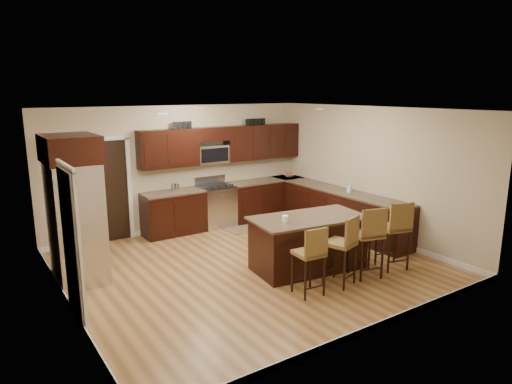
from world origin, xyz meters
TOP-DOWN VIEW (x-y plane):
  - floor at (0.00, 0.00)m, footprint 6.00×6.00m
  - ceiling at (0.00, 0.00)m, footprint 6.00×6.00m
  - wall_back at (0.00, 2.75)m, footprint 6.00×0.00m
  - wall_left at (-3.00, 0.00)m, footprint 0.00×5.50m
  - wall_right at (3.00, 0.00)m, footprint 0.00×5.50m
  - base_cabinets at (1.90, 1.45)m, footprint 4.02×3.96m
  - upper_cabinets at (1.04, 2.58)m, footprint 4.00×0.33m
  - range at (0.68, 2.45)m, footprint 0.76×0.64m
  - microwave at (0.68, 2.60)m, footprint 0.76×0.31m
  - doorway at (-1.65, 2.73)m, footprint 0.85×0.03m
  - pantry_door at (-2.98, -0.30)m, footprint 0.03×0.80m
  - letter_decor at (0.90, 2.58)m, footprint 2.20×0.03m
  - island at (0.76, -0.65)m, footprint 2.05×1.26m
  - stool_left at (0.10, -1.50)m, footprint 0.43×0.43m
  - stool_mid at (0.77, -1.50)m, footprint 0.53×0.53m
  - stool_right at (1.32, -1.50)m, footprint 0.55×0.55m
  - refrigerator at (-2.62, 1.00)m, footprint 0.79×1.02m
  - floor_mat at (1.07, 1.95)m, footprint 0.95×0.73m
  - fruit_bowl at (2.75, 2.45)m, footprint 0.28×0.28m
  - soap_bottle at (2.70, 0.33)m, footprint 0.09×0.10m
  - canister_tall at (-0.32, 2.45)m, footprint 0.12×0.12m
  - canister_short at (-0.26, 2.45)m, footprint 0.11×0.11m
  - island_jar at (0.26, -0.65)m, footprint 0.10×0.10m
  - stool_extra at (1.97, -1.50)m, footprint 0.55×0.55m

SIDE VIEW (x-z plane):
  - floor at x=0.00m, z-range 0.00..0.00m
  - floor_mat at x=1.07m, z-range 0.00..0.01m
  - island at x=0.76m, z-range -0.03..0.89m
  - base_cabinets at x=1.90m, z-range 0.00..0.92m
  - range at x=0.68m, z-range -0.08..1.03m
  - stool_left at x=0.10m, z-range 0.13..1.20m
  - stool_mid at x=0.77m, z-range 0.14..1.27m
  - stool_right at x=1.32m, z-range 0.15..1.34m
  - stool_extra at x=1.97m, z-range 0.15..1.34m
  - fruit_bowl at x=2.75m, z-range 0.92..0.99m
  - island_jar at x=0.26m, z-range 0.92..1.02m
  - canister_short at x=-0.26m, z-range 0.92..1.08m
  - canister_tall at x=-0.32m, z-range 0.92..1.10m
  - soap_bottle at x=2.70m, z-range 0.92..1.11m
  - pantry_door at x=-2.98m, z-range 0.00..2.04m
  - doorway at x=-1.65m, z-range 0.00..2.06m
  - refrigerator at x=-2.62m, z-range 0.03..2.38m
  - wall_back at x=0.00m, z-range -1.65..4.35m
  - wall_left at x=-3.00m, z-range -1.40..4.10m
  - wall_right at x=3.00m, z-range -1.40..4.10m
  - microwave at x=0.68m, z-range 1.42..1.82m
  - upper_cabinets at x=1.04m, z-range 1.44..2.24m
  - letter_decor at x=0.90m, z-range 2.22..2.37m
  - ceiling at x=0.00m, z-range 2.70..2.70m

